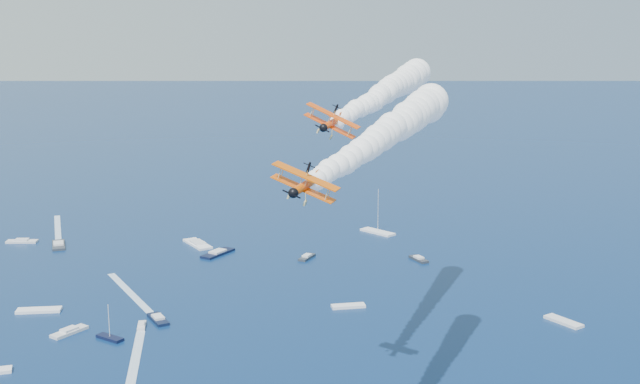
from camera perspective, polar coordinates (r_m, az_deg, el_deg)
biplane_lead at (r=130.22m, az=0.79°, el=4.85°), size 13.07×13.60×9.38m
biplane_trail at (r=93.89m, az=-1.09°, el=0.45°), size 11.47×12.10×7.93m
smoke_trail_lead at (r=158.73m, az=4.46°, el=6.91°), size 63.56×62.24×10.99m
smoke_trail_trail at (r=121.54m, az=4.59°, el=4.12°), size 63.52×61.19×10.99m
spectator_boats at (r=218.46m, az=-12.18°, el=-7.09°), size 232.46×168.10×0.70m
boat_wakes at (r=231.39m, az=-15.23°, el=-6.25°), size 28.12×163.27×0.04m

